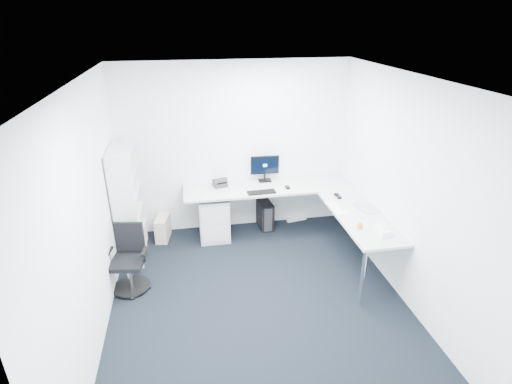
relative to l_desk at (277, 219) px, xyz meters
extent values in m
plane|color=black|center=(-0.55, -1.40, -0.41)|extent=(4.20, 4.20, 0.00)
plane|color=white|center=(-0.55, -1.40, 2.29)|extent=(4.20, 4.20, 0.00)
cube|color=white|center=(-0.55, 0.70, 0.94)|extent=(3.60, 0.02, 2.70)
cube|color=white|center=(-0.55, -3.50, 0.94)|extent=(3.60, 0.02, 2.70)
cube|color=white|center=(-2.35, -1.40, 0.94)|extent=(0.02, 4.20, 2.70)
cube|color=white|center=(1.25, -1.40, 0.94)|extent=(0.02, 4.20, 2.70)
cube|color=#B6B8B8|center=(-0.95, 0.36, -0.05)|extent=(0.46, 0.58, 0.71)
cube|color=black|center=(-0.09, 0.55, -0.18)|extent=(0.25, 0.48, 0.45)
cube|color=beige|center=(-1.76, 0.43, -0.22)|extent=(0.24, 0.42, 0.38)
cube|color=white|center=(0.50, 0.64, -0.39)|extent=(0.36, 0.12, 0.04)
cube|color=black|center=(-0.23, 0.12, 0.42)|extent=(0.43, 0.17, 0.02)
cube|color=black|center=(0.20, 0.22, 0.42)|extent=(0.07, 0.10, 0.03)
cube|color=white|center=(0.68, -0.60, 0.42)|extent=(0.18, 0.43, 0.01)
sphere|color=orange|center=(0.78, -1.18, 0.45)|extent=(0.08, 0.08, 0.08)
cube|color=white|center=(1.01, -1.35, 0.45)|extent=(0.12, 0.22, 0.08)
camera|label=1|loc=(-1.30, -5.29, 2.89)|focal=28.00mm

